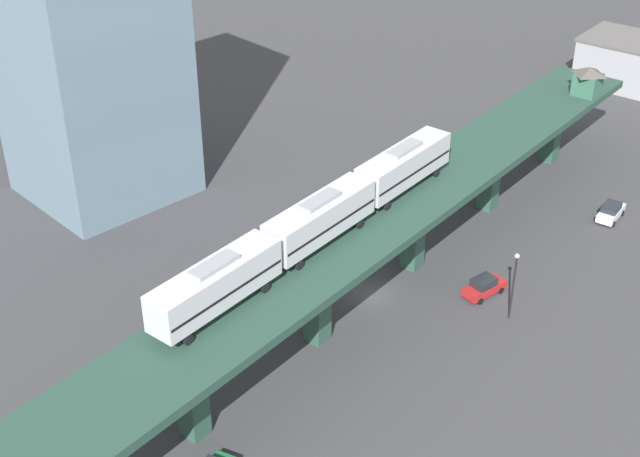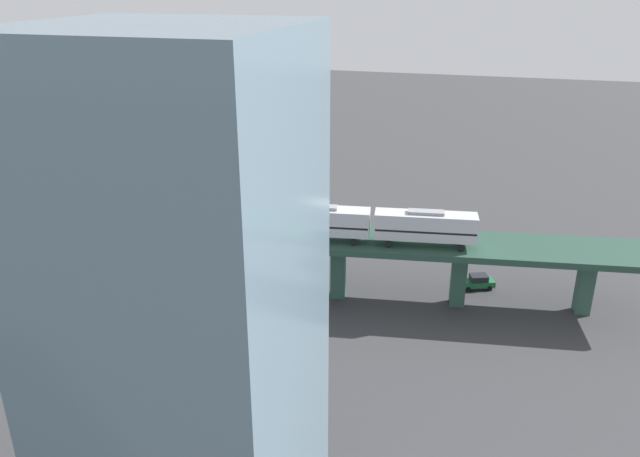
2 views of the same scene
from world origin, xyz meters
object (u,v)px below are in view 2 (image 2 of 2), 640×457
object	(u,v)px
street_car_red	(240,257)
street_car_green	(478,282)
street_lamp	(256,227)
office_tower	(182,308)
street_car_white	(112,239)
subway_train	(320,221)
delivery_truck	(102,299)

from	to	relation	value
street_car_red	street_car_green	xyz separation A→B (m)	(0.97, -33.26, 0.00)
street_car_red	street_lamp	world-z (taller)	street_lamp
street_car_green	street_lamp	xyz separation A→B (m)	(2.88, 32.04, 3.17)
street_car_green	office_tower	xyz separation A→B (m)	(-43.86, 19.04, 17.06)
street_car_red	street_car_white	distance (m)	21.38
street_car_red	street_car_green	world-z (taller)	same
street_car_white	subway_train	bearing A→B (deg)	-103.63
subway_train	delivery_truck	distance (m)	28.32
street_car_white	office_tower	distance (m)	58.91
street_car_white	street_lamp	world-z (taller)	street_lamp
street_car_green	office_tower	size ratio (longest dim) A/B	0.13
street_car_white	delivery_truck	size ratio (longest dim) A/B	0.62
street_car_red	delivery_truck	distance (m)	20.70
street_car_red	office_tower	world-z (taller)	office_tower
street_car_white	street_lamp	xyz separation A→B (m)	(3.01, -22.59, 3.17)
street_car_red	office_tower	xyz separation A→B (m)	(-42.89, -14.22, 17.06)
delivery_truck	street_lamp	bearing A→B (deg)	-29.34
subway_train	street_car_white	world-z (taller)	subway_train
street_car_white	delivery_truck	bearing A→B (deg)	-150.31
street_car_green	street_car_white	world-z (taller)	same
subway_train	street_car_green	bearing A→B (deg)	-65.55
street_car_green	delivery_truck	distance (m)	47.86
office_tower	street_car_red	bearing A→B (deg)	18.34
subway_train	street_car_white	distance (m)	37.82
office_tower	street_lamp	bearing A→B (deg)	15.53
street_lamp	office_tower	bearing A→B (deg)	-164.47
street_car_red	street_lamp	bearing A→B (deg)	-17.63
subway_train	office_tower	distance (m)	35.85
street_car_green	street_car_white	bearing A→B (deg)	90.13
street_car_white	delivery_truck	world-z (taller)	delivery_truck
subway_train	street_lamp	world-z (taller)	subway_train
subway_train	street_car_white	size ratio (longest dim) A/B	7.99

